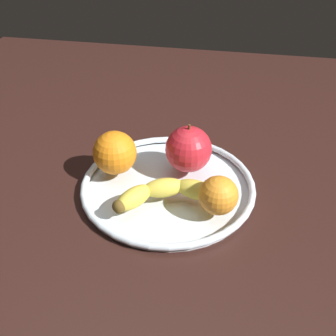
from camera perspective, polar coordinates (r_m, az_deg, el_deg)
name	(u,v)px	position (r cm, az deg, el deg)	size (l,w,h in cm)	color
ground_plane	(168,198)	(73.22, 0.00, -4.29)	(141.24, 141.24, 4.00)	black
fruit_bowl	(168,186)	(71.35, 0.00, -2.51)	(30.69, 30.69, 1.80)	silver
banana	(163,192)	(66.05, -0.77, -3.43)	(16.56, 10.21, 3.25)	gold
apple	(189,149)	(71.74, 2.91, 2.68)	(8.33, 8.33, 9.13)	red
orange_front_right	(115,153)	(71.81, -7.52, 2.15)	(7.78, 7.78, 7.78)	orange
orange_back_left	(219,195)	(63.59, 7.15, -3.85)	(6.27, 6.27, 6.27)	orange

